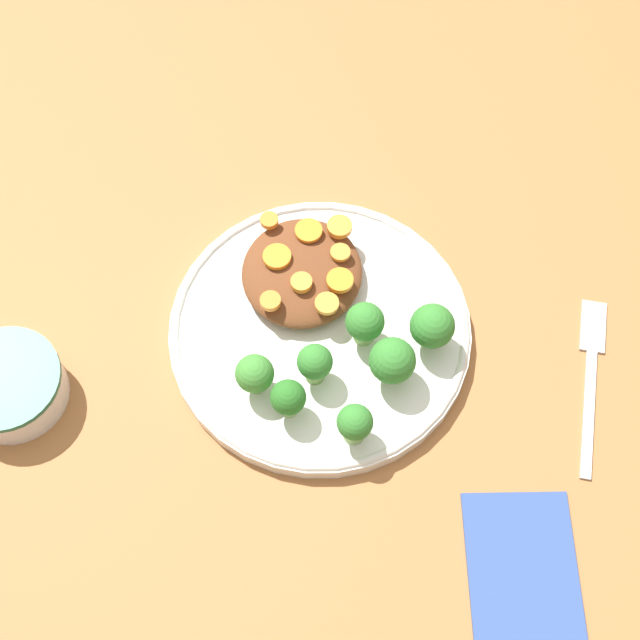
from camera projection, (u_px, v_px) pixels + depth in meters
ground_plane at (320, 335)px, 0.86m from camera, size 4.00×4.00×0.00m
plate at (320, 330)px, 0.85m from camera, size 0.29×0.29×0.02m
dip_bowl at (9, 385)px, 0.81m from camera, size 0.10×0.10×0.04m
stew_mound at (302, 272)px, 0.86m from camera, size 0.12×0.12×0.03m
broccoli_floret_0 at (315, 363)px, 0.80m from camera, size 0.03×0.03×0.05m
broccoli_floret_1 at (355, 424)px, 0.77m from camera, size 0.03×0.03×0.05m
broccoli_floret_2 at (392, 361)px, 0.80m from camera, size 0.04×0.04×0.06m
broccoli_floret_3 at (365, 323)px, 0.82m from camera, size 0.04×0.04×0.05m
broccoli_floret_4 at (288, 398)px, 0.78m from camera, size 0.03×0.03×0.05m
broccoli_floret_5 at (255, 374)px, 0.79m from camera, size 0.04×0.04×0.05m
broccoli_floret_6 at (432, 327)px, 0.81m from camera, size 0.04×0.04×0.05m
carrot_slice_0 at (340, 280)px, 0.83m from camera, size 0.03×0.03×0.01m
carrot_slice_1 at (270, 301)px, 0.82m from camera, size 0.02×0.02×0.01m
carrot_slice_2 at (327, 304)px, 0.82m from camera, size 0.02×0.02×0.01m
carrot_slice_3 at (277, 257)px, 0.85m from camera, size 0.03×0.03×0.01m
carrot_slice_4 at (340, 253)px, 0.85m from camera, size 0.02×0.02×0.00m
carrot_slice_5 at (309, 231)px, 0.86m from camera, size 0.03×0.03×0.00m
carrot_slice_6 at (269, 220)px, 0.87m from camera, size 0.02×0.02×0.01m
carrot_slice_7 at (340, 227)px, 0.86m from camera, size 0.02×0.02×0.01m
carrot_slice_8 at (301, 283)px, 0.83m from camera, size 0.02×0.02×0.01m
fork at (591, 368)px, 0.84m from camera, size 0.18×0.03×0.01m
napkin at (524, 575)px, 0.75m from camera, size 0.15×0.11×0.01m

